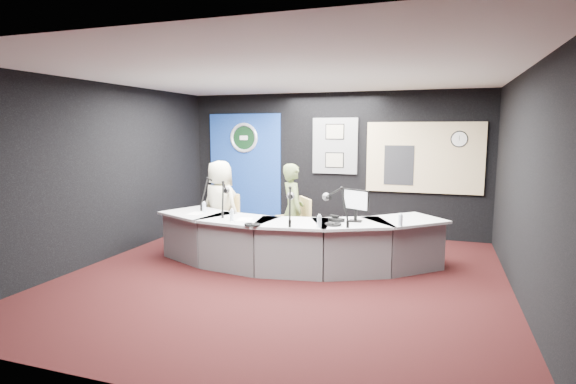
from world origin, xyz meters
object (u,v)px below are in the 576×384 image
(broadcast_desk, at_px, (292,242))
(person_woman, at_px, (293,210))
(armchair_right, at_px, (293,227))
(person_man, at_px, (220,205))
(armchair_left, at_px, (221,223))

(broadcast_desk, bearing_deg, person_woman, 107.24)
(broadcast_desk, xyz_separation_m, person_woman, (-0.16, 0.52, 0.39))
(broadcast_desk, xyz_separation_m, armchair_right, (-0.16, 0.52, 0.12))
(broadcast_desk, height_order, person_woman, person_woman)
(person_woman, bearing_deg, broadcast_desk, 162.80)
(person_man, bearing_deg, armchair_right, -163.66)
(person_man, relative_size, person_woman, 1.01)
(person_woman, bearing_deg, armchair_left, 55.13)
(broadcast_desk, xyz_separation_m, person_man, (-1.48, 0.53, 0.40))
(broadcast_desk, bearing_deg, armchair_right, 107.24)
(armchair_right, bearing_deg, person_man, -127.10)
(broadcast_desk, bearing_deg, person_man, 160.41)
(armchair_left, bearing_deg, person_man, 0.00)
(armchair_right, distance_m, person_man, 1.35)
(person_man, distance_m, person_woman, 1.32)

